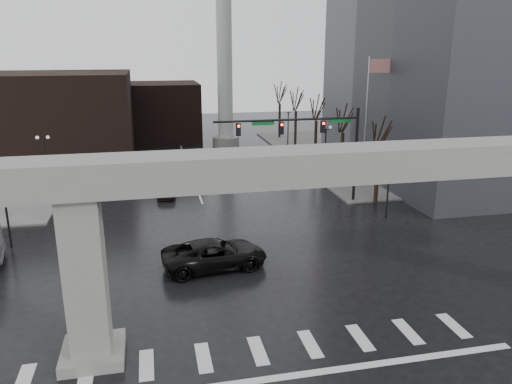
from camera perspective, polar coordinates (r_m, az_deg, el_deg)
The scene contains 21 objects.
ground at distance 23.78m, azimuth -0.31°, elevation -16.36°, with size 160.00×160.00×0.00m, color black.
sidewalk_ne at distance 64.51m, azimuth 15.90°, elevation 4.27°, with size 28.00×36.00×0.15m, color slate.
elevated_guideway at distance 21.18m, azimuth 3.01°, elevation -0.05°, with size 48.00×2.60×8.70m.
building_far_left at distance 62.86m, azimuth -21.43°, elevation 8.03°, with size 16.00×14.00×10.00m, color black.
building_far_mid at distance 72.16m, azimuth -10.62°, elevation 8.99°, with size 10.00×10.00×8.00m, color black.
smokestack at distance 66.37m, azimuth -3.65°, elevation 16.71°, with size 3.60×3.60×30.00m.
signal_mast_arm at distance 41.17m, azimuth 6.55°, elevation 6.40°, with size 12.12×0.43×8.00m.
flagpole_assembly at distance 46.21m, azimuth 12.85°, elevation 9.31°, with size 2.06×0.12×12.00m.
lamp_right_0 at distance 39.08m, azimuth 14.97°, elevation 1.88°, with size 1.22×0.32×5.11m.
lamp_right_1 at distance 51.61m, azimuth 7.96°, elevation 5.69°, with size 1.22×0.32×5.11m.
lamp_right_2 at distance 64.75m, azimuth 3.69°, elevation 7.95°, with size 1.22×0.32×5.11m.
lamp_left_0 at distance 36.10m, azimuth -26.83°, elevation -0.53°, with size 1.22×0.32×5.11m.
lamp_left_1 at distance 49.40m, azimuth -23.02°, elevation 4.07°, with size 1.22×0.32×5.11m.
lamp_left_2 at distance 63.00m, azimuth -20.83°, elevation 6.70°, with size 1.22×0.32×5.11m.
tree_right_0 at distance 43.17m, azimuth 13.74°, elevation 2.37°, with size 1.09×1.58×7.50m.
tree_right_1 at distance 50.28m, azimuth 9.81°, elevation 4.61°, with size 1.09×1.61×7.67m.
tree_right_2 at distance 57.62m, azimuth 6.86°, elevation 6.27°, with size 1.10×1.63×7.85m.
tree_right_3 at distance 65.12m, azimuth 4.56°, elevation 7.54°, with size 1.11×1.66×8.02m.
tree_right_4 at distance 72.73m, azimuth 2.74°, elevation 8.54°, with size 1.12×1.69×8.19m.
pickup_truck at distance 30.18m, azimuth -4.74°, elevation -7.12°, with size 2.88×6.26×1.74m, color black.
far_car at distance 45.01m, azimuth -10.19°, elevation 0.37°, with size 1.60×3.98×1.36m, color black.
Camera 1 is at (-4.14, -19.59, 12.83)m, focal length 35.00 mm.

